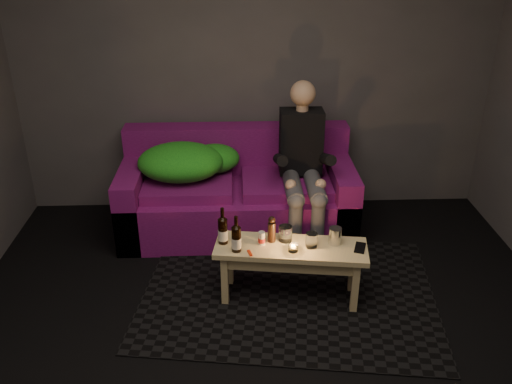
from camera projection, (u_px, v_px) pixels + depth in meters
room at (268, 74)px, 2.70m from camera, size 4.50×4.50×4.50m
rug at (289, 292)px, 3.79m from camera, size 2.19×1.72×0.01m
sofa at (238, 195)px, 4.50m from camera, size 1.88×0.85×0.81m
green_blanket at (186, 161)px, 4.34m from camera, size 0.83×0.56×0.28m
person at (303, 162)px, 4.23m from camera, size 0.34×0.78×1.25m
coffee_table at (291, 255)px, 3.60m from camera, size 1.04×0.45×0.41m
beer_bottle_a at (223, 230)px, 3.56m from camera, size 0.07×0.07×0.26m
beer_bottle_b at (236, 238)px, 3.48m from camera, size 0.06×0.06×0.25m
salt_shaker at (262, 238)px, 3.57m from camera, size 0.05×0.05×0.09m
pepper_mill at (272, 232)px, 3.59m from camera, size 0.06×0.06×0.14m
tumbler_back at (285, 233)px, 3.61m from camera, size 0.09×0.09×0.11m
tealight at (293, 248)px, 3.50m from camera, size 0.07×0.07×0.05m
tumbler_front at (312, 240)px, 3.54m from camera, size 0.09×0.09×0.10m
steel_cup at (335, 236)px, 3.57m from camera, size 0.10×0.10×0.12m
smartphone at (360, 248)px, 3.54m from camera, size 0.11×0.15×0.01m
red_lighter at (250, 253)px, 3.48m from camera, size 0.04×0.07×0.01m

